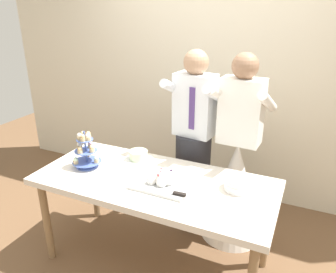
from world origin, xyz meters
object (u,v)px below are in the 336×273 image
(main_cake_tray, at_px, (163,180))
(round_cake, at_px, (138,156))
(person_groom, at_px, (193,152))
(person_bride, at_px, (235,178))
(dessert_table, at_px, (154,188))
(cupcake_stand, at_px, (86,152))
(plate_stack, at_px, (239,184))

(main_cake_tray, height_order, round_cake, main_cake_tray)
(round_cake, relative_size, person_groom, 0.14)
(person_bride, bearing_deg, person_groom, 177.85)
(dessert_table, bearing_deg, cupcake_stand, -176.67)
(cupcake_stand, relative_size, round_cake, 1.27)
(plate_stack, distance_m, person_bride, 0.57)
(main_cake_tray, relative_size, round_cake, 1.81)
(person_groom, bearing_deg, main_cake_tray, -88.51)
(main_cake_tray, height_order, person_groom, person_groom)
(dessert_table, bearing_deg, main_cake_tray, -26.93)
(dessert_table, distance_m, round_cake, 0.38)
(dessert_table, xyz_separation_m, main_cake_tray, (0.09, -0.05, 0.11))
(dessert_table, bearing_deg, person_bride, 52.43)
(round_cake, distance_m, person_bride, 0.87)
(plate_stack, distance_m, round_cake, 0.88)
(plate_stack, bearing_deg, cupcake_stand, -172.61)
(cupcake_stand, bearing_deg, person_bride, 31.63)
(main_cake_tray, bearing_deg, person_groom, 91.49)
(main_cake_tray, bearing_deg, cupcake_stand, 178.87)
(cupcake_stand, distance_m, round_cake, 0.43)
(plate_stack, distance_m, person_groom, 0.74)
(main_cake_tray, distance_m, round_cake, 0.46)
(round_cake, bearing_deg, person_bride, 27.02)
(person_groom, bearing_deg, plate_stack, -44.24)
(main_cake_tray, height_order, plate_stack, main_cake_tray)
(plate_stack, relative_size, person_groom, 0.12)
(dessert_table, xyz_separation_m, cupcake_stand, (-0.59, -0.03, 0.21))
(cupcake_stand, height_order, person_groom, person_groom)
(main_cake_tray, relative_size, person_bride, 0.26)
(cupcake_stand, xyz_separation_m, main_cake_tray, (0.68, -0.01, -0.09))
(main_cake_tray, xyz_separation_m, round_cake, (-0.36, 0.29, -0.00))
(dessert_table, relative_size, plate_stack, 8.86)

